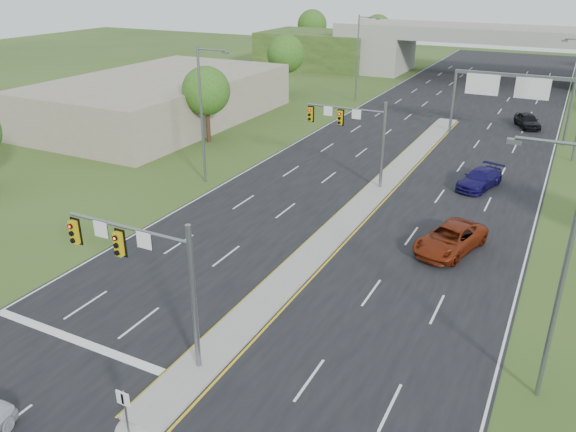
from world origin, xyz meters
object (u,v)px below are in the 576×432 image
(keep_right_sign, at_px, (125,406))
(signal_mast_near, at_px, (147,264))
(sign_gantry, at_px, (510,88))
(overpass, at_px, (493,57))
(car_far_a, at_px, (450,239))
(car_far_c, at_px, (528,120))
(signal_mast_far, at_px, (356,128))
(car_far_b, at_px, (480,179))

(keep_right_sign, bearing_deg, signal_mast_near, 116.94)
(sign_gantry, distance_m, overpass, 35.75)
(car_far_a, relative_size, car_far_c, 1.25)
(keep_right_sign, bearing_deg, sign_gantry, 82.30)
(car_far_a, bearing_deg, keep_right_sign, -93.67)
(signal_mast_far, xyz_separation_m, overpass, (2.26, 55.07, -1.17))
(signal_mast_far, bearing_deg, keep_right_sign, -85.61)
(car_far_c, bearing_deg, sign_gantry, -130.92)
(keep_right_sign, relative_size, car_far_a, 0.38)
(sign_gantry, bearing_deg, overpass, 100.79)
(signal_mast_near, xyz_separation_m, car_far_b, (9.33, 28.93, -3.95))
(signal_mast_near, xyz_separation_m, car_far_c, (10.75, 50.82, -3.91))
(keep_right_sign, height_order, sign_gantry, sign_gantry)
(signal_mast_near, xyz_separation_m, car_far_a, (9.63, 16.58, -3.89))
(keep_right_sign, xyz_separation_m, overpass, (0.00, 84.53, 2.04))
(signal_mast_near, height_order, car_far_a, signal_mast_near)
(keep_right_sign, distance_m, overpass, 84.55)
(keep_right_sign, bearing_deg, signal_mast_far, 94.39)
(sign_gantry, height_order, car_far_b, sign_gantry)
(car_far_a, height_order, car_far_b, car_far_a)
(car_far_a, bearing_deg, signal_mast_near, -104.52)
(signal_mast_near, bearing_deg, overpass, 88.38)
(overpass, bearing_deg, signal_mast_far, -92.35)
(keep_right_sign, bearing_deg, car_far_b, 78.05)
(sign_gantry, relative_size, car_far_c, 2.47)
(keep_right_sign, xyz_separation_m, car_far_a, (7.36, 21.03, -0.69))
(signal_mast_near, bearing_deg, signal_mast_far, 90.00)
(keep_right_sign, relative_size, car_far_b, 0.42)
(signal_mast_far, height_order, car_far_b, signal_mast_far)
(signal_mast_near, bearing_deg, car_far_c, 78.05)
(overpass, xyz_separation_m, car_far_c, (8.49, -29.25, -2.74))
(signal_mast_near, relative_size, signal_mast_far, 1.00)
(keep_right_sign, height_order, overpass, overpass)
(signal_mast_far, bearing_deg, car_far_a, -41.17)
(signal_mast_far, distance_m, car_far_a, 13.37)
(signal_mast_far, bearing_deg, car_far_b, 22.82)
(sign_gantry, relative_size, car_far_a, 1.99)
(car_far_b, xyz_separation_m, car_far_c, (1.42, 21.89, 0.04))
(car_far_b, bearing_deg, sign_gantry, 106.60)
(overpass, height_order, car_far_a, overpass)
(signal_mast_near, height_order, car_far_b, signal_mast_near)
(overpass, relative_size, car_far_b, 15.39)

